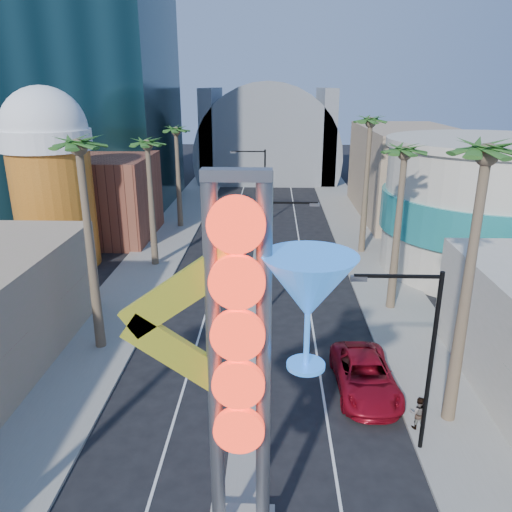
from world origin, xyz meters
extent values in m
cube|color=gray|center=(-9.50, 35.00, 0.07)|extent=(5.00, 100.00, 0.15)
cube|color=gray|center=(9.50, 35.00, 0.07)|extent=(5.00, 100.00, 0.15)
cube|color=gray|center=(0.00, 38.00, 0.07)|extent=(1.60, 84.00, 0.15)
cube|color=brown|center=(-16.00, 38.00, 4.00)|extent=(10.00, 10.00, 8.00)
cube|color=tan|center=(16.00, 48.00, 5.00)|extent=(10.00, 20.00, 10.00)
cylinder|color=#B15B17|center=(-17.00, 30.00, 5.00)|extent=(6.40, 6.40, 10.00)
cylinder|color=white|center=(-17.00, 30.00, 10.40)|extent=(7.00, 7.00, 1.60)
sphere|color=white|center=(-17.00, 30.00, 11.20)|extent=(6.60, 6.60, 6.60)
cylinder|color=#BDB7A0|center=(18.00, 30.00, 5.00)|extent=(16.00, 16.00, 10.00)
cylinder|color=teal|center=(18.00, 30.00, 5.00)|extent=(16.60, 16.60, 3.00)
cylinder|color=#BDB7A0|center=(18.00, 30.00, 10.30)|extent=(16.60, 16.60, 0.60)
cylinder|color=slate|center=(0.00, 72.00, 4.00)|extent=(22.00, 16.00, 22.00)
cube|color=slate|center=(-9.00, 72.00, 7.00)|extent=(2.00, 16.00, 14.00)
cube|color=slate|center=(9.00, 72.00, 7.00)|extent=(2.00, 16.00, 14.00)
cylinder|color=slate|center=(-0.70, 3.00, 6.50)|extent=(0.44, 0.44, 12.00)
cylinder|color=slate|center=(0.70, 3.00, 6.50)|extent=(0.44, 0.44, 12.00)
cube|color=slate|center=(0.00, 3.00, 12.40)|extent=(1.80, 0.50, 0.30)
cylinder|color=red|center=(0.00, 2.65, 11.20)|extent=(1.50, 0.25, 1.50)
cylinder|color=red|center=(0.00, 2.65, 9.65)|extent=(1.50, 0.25, 1.50)
cylinder|color=red|center=(0.00, 2.65, 8.10)|extent=(1.50, 0.25, 1.50)
cylinder|color=red|center=(0.00, 2.65, 6.55)|extent=(1.50, 0.25, 1.50)
cylinder|color=red|center=(0.00, 2.65, 5.00)|extent=(1.50, 0.25, 1.50)
cube|color=yellow|center=(-1.60, 3.00, 9.20)|extent=(3.47, 0.25, 2.80)
cube|color=yellow|center=(-1.60, 3.00, 7.20)|extent=(3.47, 0.25, 2.80)
cone|color=#2878E7|center=(1.90, 3.00, 9.40)|extent=(2.60, 2.60, 1.80)
cylinder|color=#2878E7|center=(1.90, 3.00, 7.80)|extent=(0.16, 0.16, 1.60)
cylinder|color=#2878E7|center=(1.90, 3.00, 7.00)|extent=(1.10, 1.10, 0.12)
cylinder|color=black|center=(0.00, 20.00, 4.00)|extent=(0.18, 0.18, 8.00)
cube|color=black|center=(1.80, 20.00, 7.80)|extent=(3.60, 0.12, 0.12)
cube|color=slate|center=(3.40, 20.00, 7.70)|extent=(0.60, 0.25, 0.18)
cylinder|color=black|center=(0.00, 44.00, 4.00)|extent=(0.18, 0.18, 8.00)
cube|color=black|center=(-1.80, 44.00, 7.80)|extent=(3.60, 0.12, 0.12)
cube|color=slate|center=(-3.40, 44.00, 7.70)|extent=(0.60, 0.25, 0.18)
cylinder|color=black|center=(7.20, 8.00, 4.00)|extent=(0.18, 0.18, 8.00)
cube|color=black|center=(5.58, 8.00, 7.80)|extent=(3.24, 0.12, 0.12)
cube|color=slate|center=(4.14, 8.00, 7.70)|extent=(0.60, 0.25, 0.18)
cylinder|color=brown|center=(-9.00, 16.00, 5.75)|extent=(0.40, 0.40, 11.50)
sphere|color=#1D4F1A|center=(-9.00, 16.00, 11.50)|extent=(2.40, 2.40, 2.40)
cylinder|color=brown|center=(-9.00, 30.00, 5.00)|extent=(0.40, 0.40, 10.00)
sphere|color=#1D4F1A|center=(-9.00, 30.00, 10.00)|extent=(2.40, 2.40, 2.40)
cylinder|color=brown|center=(-9.00, 42.00, 5.00)|extent=(0.40, 0.40, 10.00)
sphere|color=#1D4F1A|center=(-9.00, 42.00, 10.00)|extent=(2.40, 2.40, 2.40)
cylinder|color=brown|center=(9.00, 10.00, 6.00)|extent=(0.40, 0.40, 12.00)
sphere|color=#1D4F1A|center=(9.00, 10.00, 12.00)|extent=(2.40, 2.40, 2.40)
cylinder|color=brown|center=(9.00, 22.00, 5.25)|extent=(0.40, 0.40, 10.50)
sphere|color=#1D4F1A|center=(9.00, 22.00, 10.50)|extent=(2.40, 2.40, 2.40)
cylinder|color=brown|center=(9.00, 34.00, 5.75)|extent=(0.40, 0.40, 11.50)
sphere|color=#1D4F1A|center=(9.00, 34.00, 11.50)|extent=(2.40, 2.40, 2.40)
imported|color=maroon|center=(5.57, 12.19, 0.85)|extent=(2.99, 6.20, 1.70)
imported|color=gray|center=(7.37, 9.23, 0.92)|extent=(0.84, 0.70, 1.54)
camera|label=1|loc=(0.92, -9.39, 14.54)|focal=35.00mm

